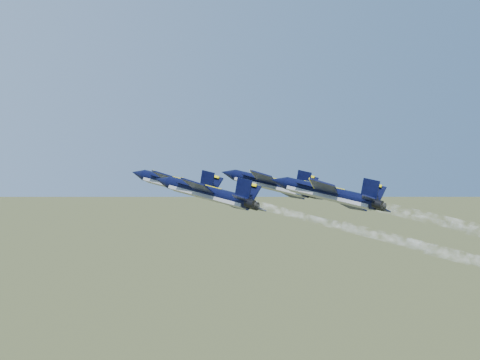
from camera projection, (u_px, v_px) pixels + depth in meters
jet_lead at (175, 184)px, 116.20m from camera, size 12.44×18.10×5.97m
jet_left at (206, 193)px, 102.28m from camera, size 12.44×18.10×5.97m
jet_right at (269, 183)px, 116.66m from camera, size 12.44×18.10×5.97m
jet_slot at (327, 193)px, 101.39m from camera, size 12.44×18.10×5.97m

